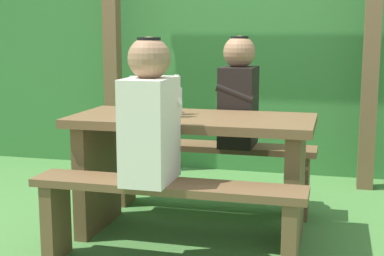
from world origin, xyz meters
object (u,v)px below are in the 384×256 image
object	(u,v)px
drinking_glass	(173,106)
bottle_left	(174,101)
person_white_shirt	(150,116)
bottle_right	(177,100)
bench_far	(211,163)
bottle_center	(133,100)
bench_near	(167,208)
cell_phone	(155,111)
picnic_table	(192,155)
person_black_coat	(239,96)

from	to	relation	value
drinking_glass	bottle_left	size ratio (longest dim) A/B	0.34
person_white_shirt	bottle_right	size ratio (longest dim) A/B	3.04
bench_far	bottle_left	world-z (taller)	bottle_left
bottle_center	bench_near	bearing A→B (deg)	-51.32
bench_near	cell_phone	world-z (taller)	cell_phone
bottle_left	cell_phone	xyz separation A→B (m)	(-0.18, 0.19, -0.09)
picnic_table	bench_near	xyz separation A→B (m)	(0.00, -0.51, -0.16)
bench_far	person_white_shirt	bearing A→B (deg)	-94.69
bench_far	drinking_glass	bearing A→B (deg)	-111.38
bench_far	bottle_center	world-z (taller)	bottle_center
person_black_coat	bottle_center	size ratio (longest dim) A/B	3.05
bottle_left	bottle_center	xyz separation A→B (m)	(-0.24, -0.04, 0.01)
picnic_table	person_black_coat	xyz separation A→B (m)	(0.18, 0.51, 0.30)
bottle_center	bottle_right	bearing A→B (deg)	33.79
bench_near	bottle_center	world-z (taller)	bottle_center
bench_near	bottle_left	bearing A→B (deg)	101.14
bottle_right	cell_phone	world-z (taller)	bottle_right
bottle_left	bottle_right	world-z (taller)	bottle_right
person_white_shirt	bench_far	bearing A→B (deg)	85.31
person_white_shirt	bottle_right	xyz separation A→B (m)	(-0.02, 0.55, 0.02)
drinking_glass	bottle_center	distance (m)	0.29
bench_near	bottle_left	distance (m)	0.67
person_black_coat	person_white_shirt	bearing A→B (deg)	-104.82
bottle_right	bench_near	bearing A→B (deg)	-79.37
bench_far	bottle_left	bearing A→B (deg)	-98.86
drinking_glass	cell_phone	distance (m)	0.12
bottle_left	bottle_right	distance (m)	0.10
picnic_table	person_white_shirt	size ratio (longest dim) A/B	1.95
bench_far	person_white_shirt	size ratio (longest dim) A/B	1.95
picnic_table	bottle_center	bearing A→B (deg)	-162.25
drinking_glass	bottle_right	world-z (taller)	bottle_right
drinking_glass	person_black_coat	bearing A→B (deg)	48.85
picnic_table	bottle_left	distance (m)	0.34
picnic_table	bottle_center	xyz separation A→B (m)	(-0.32, -0.10, 0.33)
person_white_shirt	person_black_coat	distance (m)	1.05
bottle_center	cell_phone	xyz separation A→B (m)	(0.06, 0.23, -0.09)
bench_far	bench_near	bearing A→B (deg)	-90.00
bench_near	person_black_coat	world-z (taller)	person_black_coat
drinking_glass	bench_far	bearing A→B (deg)	68.62
bottle_center	picnic_table	bearing A→B (deg)	17.75
drinking_glass	bottle_center	xyz separation A→B (m)	(-0.17, -0.23, 0.06)
bench_far	person_black_coat	world-z (taller)	person_black_coat
bench_far	bottle_center	size ratio (longest dim) A/B	5.94
bench_near	person_white_shirt	distance (m)	0.47
person_white_shirt	picnic_table	bearing A→B (deg)	80.64
drinking_glass	bottle_left	xyz separation A→B (m)	(0.06, -0.18, 0.05)
cell_phone	drinking_glass	bearing A→B (deg)	6.51
picnic_table	cell_phone	distance (m)	0.38
picnic_table	cell_phone	size ratio (longest dim) A/B	10.00
drinking_glass	bench_near	bearing A→B (deg)	-76.46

